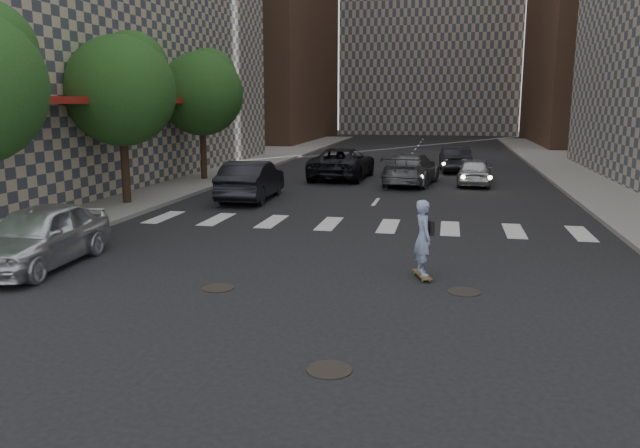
{
  "coord_description": "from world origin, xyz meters",
  "views": [
    {
      "loc": [
        2.86,
        -11.26,
        4.03
      ],
      "look_at": [
        0.05,
        2.39,
        1.3
      ],
      "focal_mm": 35.0,
      "sensor_mm": 36.0,
      "label": 1
    }
  ],
  "objects_px": {
    "traffic_car_b": "(411,169)",
    "traffic_car_c": "(342,163)",
    "tree_c": "(203,90)",
    "tree_b": "(123,86)",
    "traffic_car_d": "(475,172)",
    "silver_sedan": "(39,236)",
    "traffic_car_a": "(251,180)",
    "traffic_car_e": "(455,159)",
    "skateboarder": "(423,238)"
  },
  "relations": [
    {
      "from": "tree_b",
      "to": "traffic_car_a",
      "type": "xyz_separation_m",
      "value": [
        4.28,
        2.36,
        -3.82
      ]
    },
    {
      "from": "traffic_car_a",
      "to": "traffic_car_e",
      "type": "distance_m",
      "value": 15.36
    },
    {
      "from": "tree_b",
      "to": "traffic_car_a",
      "type": "bearing_deg",
      "value": 28.91
    },
    {
      "from": "traffic_car_b",
      "to": "traffic_car_c",
      "type": "height_order",
      "value": "traffic_car_c"
    },
    {
      "from": "silver_sedan",
      "to": "traffic_car_b",
      "type": "height_order",
      "value": "silver_sedan"
    },
    {
      "from": "tree_c",
      "to": "traffic_car_c",
      "type": "relative_size",
      "value": 1.11
    },
    {
      "from": "tree_b",
      "to": "traffic_car_c",
      "type": "relative_size",
      "value": 1.11
    },
    {
      "from": "skateboarder",
      "to": "traffic_car_e",
      "type": "bearing_deg",
      "value": 69.23
    },
    {
      "from": "skateboarder",
      "to": "traffic_car_e",
      "type": "distance_m",
      "value": 23.43
    },
    {
      "from": "skateboarder",
      "to": "silver_sedan",
      "type": "height_order",
      "value": "skateboarder"
    },
    {
      "from": "traffic_car_c",
      "to": "traffic_car_d",
      "type": "xyz_separation_m",
      "value": [
        6.84,
        -1.41,
        -0.14
      ]
    },
    {
      "from": "tree_b",
      "to": "traffic_car_c",
      "type": "distance_m",
      "value": 13.06
    },
    {
      "from": "tree_b",
      "to": "tree_c",
      "type": "height_order",
      "value": "same"
    },
    {
      "from": "tree_c",
      "to": "traffic_car_e",
      "type": "distance_m",
      "value": 15.11
    },
    {
      "from": "traffic_car_a",
      "to": "traffic_car_c",
      "type": "bearing_deg",
      "value": -109.72
    },
    {
      "from": "tree_b",
      "to": "skateboarder",
      "type": "relative_size",
      "value": 3.58
    },
    {
      "from": "silver_sedan",
      "to": "traffic_car_a",
      "type": "relative_size",
      "value": 0.92
    },
    {
      "from": "traffic_car_e",
      "to": "silver_sedan",
      "type": "bearing_deg",
      "value": 62.37
    },
    {
      "from": "tree_b",
      "to": "traffic_car_a",
      "type": "distance_m",
      "value": 6.21
    },
    {
      "from": "skateboarder",
      "to": "traffic_car_e",
      "type": "height_order",
      "value": "skateboarder"
    },
    {
      "from": "traffic_car_a",
      "to": "traffic_car_b",
      "type": "height_order",
      "value": "traffic_car_a"
    },
    {
      "from": "tree_b",
      "to": "traffic_car_d",
      "type": "bearing_deg",
      "value": 33.72
    },
    {
      "from": "traffic_car_a",
      "to": "traffic_car_e",
      "type": "xyz_separation_m",
      "value": [
        8.4,
        12.86,
        -0.09
      ]
    },
    {
      "from": "silver_sedan",
      "to": "traffic_car_a",
      "type": "xyz_separation_m",
      "value": [
        1.83,
        11.41,
        0.04
      ]
    },
    {
      "from": "tree_b",
      "to": "traffic_car_d",
      "type": "distance_m",
      "value": 16.84
    },
    {
      "from": "skateboarder",
      "to": "traffic_car_d",
      "type": "relative_size",
      "value": 0.46
    },
    {
      "from": "tree_c",
      "to": "silver_sedan",
      "type": "bearing_deg",
      "value": -81.81
    },
    {
      "from": "tree_b",
      "to": "traffic_car_b",
      "type": "xyz_separation_m",
      "value": [
        10.51,
        8.75,
        -3.87
      ]
    },
    {
      "from": "tree_b",
      "to": "traffic_car_e",
      "type": "height_order",
      "value": "tree_b"
    },
    {
      "from": "tree_c",
      "to": "traffic_car_c",
      "type": "distance_m",
      "value": 8.16
    },
    {
      "from": "silver_sedan",
      "to": "traffic_car_b",
      "type": "relative_size",
      "value": 0.85
    },
    {
      "from": "skateboarder",
      "to": "tree_b",
      "type": "bearing_deg",
      "value": 126.6
    },
    {
      "from": "traffic_car_b",
      "to": "traffic_car_c",
      "type": "distance_m",
      "value": 4.13
    },
    {
      "from": "traffic_car_b",
      "to": "silver_sedan",
      "type": "bearing_deg",
      "value": 73.48
    },
    {
      "from": "traffic_car_b",
      "to": "traffic_car_c",
      "type": "bearing_deg",
      "value": -17.06
    },
    {
      "from": "traffic_car_a",
      "to": "tree_c",
      "type": "bearing_deg",
      "value": -55.49
    },
    {
      "from": "tree_c",
      "to": "traffic_car_d",
      "type": "height_order",
      "value": "tree_c"
    },
    {
      "from": "skateboarder",
      "to": "traffic_car_e",
      "type": "relative_size",
      "value": 0.41
    },
    {
      "from": "skateboarder",
      "to": "traffic_car_a",
      "type": "xyz_separation_m",
      "value": [
        -7.54,
        10.56,
        -0.14
      ]
    },
    {
      "from": "tree_c",
      "to": "traffic_car_d",
      "type": "distance_m",
      "value": 14.22
    },
    {
      "from": "tree_b",
      "to": "silver_sedan",
      "type": "relative_size",
      "value": 1.44
    },
    {
      "from": "tree_c",
      "to": "silver_sedan",
      "type": "xyz_separation_m",
      "value": [
        2.45,
        -17.05,
        -3.86
      ]
    },
    {
      "from": "tree_c",
      "to": "skateboarder",
      "type": "distance_m",
      "value": 20.38
    },
    {
      "from": "tree_c",
      "to": "traffic_car_b",
      "type": "distance_m",
      "value": 11.23
    },
    {
      "from": "traffic_car_d",
      "to": "traffic_car_e",
      "type": "bearing_deg",
      "value": -77.98
    },
    {
      "from": "silver_sedan",
      "to": "tree_b",
      "type": "bearing_deg",
      "value": 101.64
    },
    {
      "from": "skateboarder",
      "to": "traffic_car_c",
      "type": "xyz_separation_m",
      "value": [
        -5.05,
        18.69,
        -0.14
      ]
    },
    {
      "from": "traffic_car_a",
      "to": "traffic_car_e",
      "type": "bearing_deg",
      "value": -125.86
    },
    {
      "from": "tree_c",
      "to": "traffic_car_e",
      "type": "height_order",
      "value": "tree_c"
    },
    {
      "from": "tree_b",
      "to": "traffic_car_e",
      "type": "relative_size",
      "value": 1.48
    }
  ]
}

